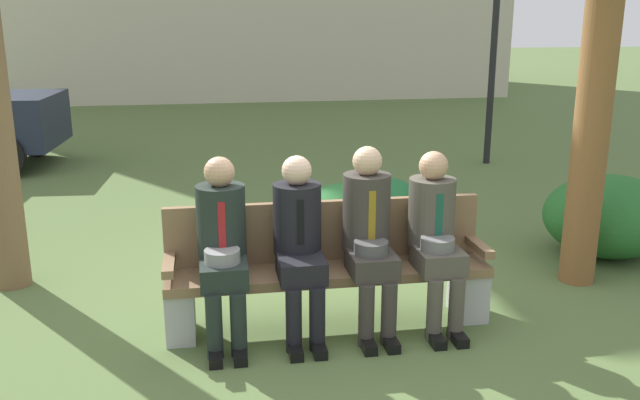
% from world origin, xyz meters
% --- Properties ---
extents(ground_plane, '(80.00, 80.00, 0.00)m').
position_xyz_m(ground_plane, '(0.00, 0.00, 0.00)').
color(ground_plane, '#526938').
extents(park_bench, '(2.34, 0.44, 0.90)m').
position_xyz_m(park_bench, '(0.10, -0.21, 0.44)').
color(park_bench, brown).
rests_on(park_bench, ground).
extents(seated_man_leftmost, '(0.34, 0.72, 1.29)m').
position_xyz_m(seated_man_leftmost, '(-0.66, -0.34, 0.72)').
color(seated_man_leftmost, '#1E2823').
rests_on(seated_man_leftmost, ground).
extents(seated_man_centerleft, '(0.34, 0.72, 1.28)m').
position_xyz_m(seated_man_centerleft, '(-0.13, -0.34, 0.72)').
color(seated_man_centerleft, black).
rests_on(seated_man_centerleft, ground).
extents(seated_man_centerright, '(0.34, 0.72, 1.33)m').
position_xyz_m(seated_man_centerright, '(0.37, -0.34, 0.74)').
color(seated_man_centerright, '#38332D').
rests_on(seated_man_centerright, ground).
extents(seated_man_rightmost, '(0.34, 0.72, 1.28)m').
position_xyz_m(seated_man_rightmost, '(0.86, -0.34, 0.71)').
color(seated_man_rightmost, '#4C473D').
rests_on(seated_man_rightmost, ground).
extents(shrub_near_bench, '(1.23, 1.13, 0.77)m').
position_xyz_m(shrub_near_bench, '(2.98, 0.80, 0.38)').
color(shrub_near_bench, '#28692C').
rests_on(shrub_near_bench, ground).
extents(shrub_mid_lawn, '(0.89, 0.81, 0.55)m').
position_xyz_m(shrub_mid_lawn, '(0.62, 1.75, 0.28)').
color(shrub_mid_lawn, '#2C6E34').
rests_on(shrub_mid_lawn, ground).
extents(shrub_far_lawn, '(0.85, 0.78, 0.53)m').
position_xyz_m(shrub_far_lawn, '(1.11, 2.03, 0.26)').
color(shrub_far_lawn, '#1F6234').
rests_on(shrub_far_lawn, ground).
extents(street_lamp, '(0.24, 0.24, 3.74)m').
position_xyz_m(street_lamp, '(3.52, 4.92, 2.28)').
color(street_lamp, black).
rests_on(street_lamp, ground).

